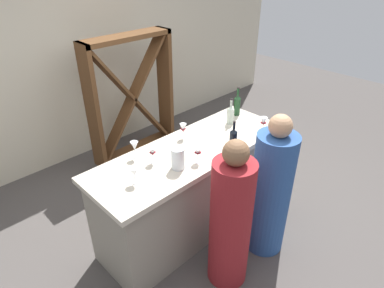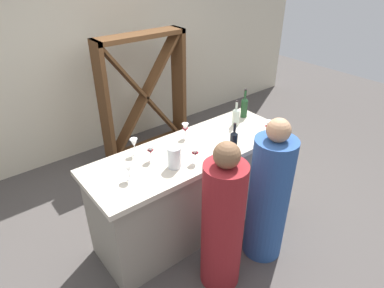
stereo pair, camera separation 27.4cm
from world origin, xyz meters
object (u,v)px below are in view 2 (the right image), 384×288
object	(u,v)px
wine_bottle_second_left_clear_pale	(236,116)
wine_glass_far_center	(185,128)
wine_rack	(144,96)
wine_glass_far_left	(150,150)
wine_glass_near_left	(268,125)
water_pitcher	(174,157)
wine_glass_near_right	(129,169)
person_center_guest	(223,224)
wine_glass_near_center	(195,152)
person_left_guest	(269,197)
wine_bottle_center_olive_green	(244,106)
wine_bottle_leftmost_near_black	(234,140)
wine_glass_far_right	(134,143)

from	to	relation	value
wine_bottle_second_left_clear_pale	wine_glass_far_center	size ratio (longest dim) A/B	1.82
wine_rack	wine_glass_far_left	bearing A→B (deg)	-119.25
wine_glass_near_left	water_pitcher	xyz separation A→B (m)	(-1.07, 0.11, -0.01)
wine_glass_near_right	person_center_guest	distance (m)	0.89
wine_glass_near_center	water_pitcher	world-z (taller)	water_pitcher
wine_bottle_second_left_clear_pale	wine_glass_near_center	world-z (taller)	wine_bottle_second_left_clear_pale
water_pitcher	wine_rack	bearing A→B (deg)	66.41
wine_bottle_second_left_clear_pale	wine_glass_near_center	size ratio (longest dim) A/B	1.99
wine_bottle_second_left_clear_pale	water_pitcher	size ratio (longest dim) A/B	1.45
water_pitcher	person_left_guest	world-z (taller)	person_left_guest
wine_glass_near_left	person_center_guest	xyz separation A→B (m)	(-0.99, -0.43, -0.41)
wine_rack	wine_glass_far_left	distance (m)	1.82
wine_rack	wine_bottle_second_left_clear_pale	bearing A→B (deg)	-83.26
wine_bottle_center_olive_green	water_pitcher	xyz separation A→B (m)	(-1.18, -0.32, -0.03)
wine_bottle_leftmost_near_black	wine_glass_far_left	distance (m)	0.77
wine_bottle_center_olive_green	wine_glass_far_left	distance (m)	1.29
wine_glass_near_right	water_pitcher	world-z (taller)	water_pitcher
wine_rack	wine_bottle_center_olive_green	bearing A→B (deg)	-74.76
wine_bottle_center_olive_green	wine_glass_near_left	size ratio (longest dim) A/B	2.13
wine_bottle_center_olive_green	wine_glass_near_left	world-z (taller)	wine_bottle_center_olive_green
wine_rack	wine_bottle_second_left_clear_pale	distance (m)	1.59
wine_glass_near_left	wine_glass_far_right	bearing A→B (deg)	157.55
wine_rack	wine_bottle_second_left_clear_pale	xyz separation A→B (m)	(0.18, -1.56, 0.23)
wine_bottle_center_olive_green	wine_glass_far_right	size ratio (longest dim) A/B	2.06
wine_glass_far_center	wine_bottle_center_olive_green	bearing A→B (deg)	-2.25
wine_glass_near_right	person_left_guest	world-z (taller)	person_left_guest
water_pitcher	wine_bottle_leftmost_near_black	bearing A→B (deg)	-10.44
wine_glass_near_right	wine_bottle_second_left_clear_pale	bearing A→B (deg)	6.10
wine_glass_far_right	water_pitcher	xyz separation A→B (m)	(0.16, -0.40, -0.02)
wine_bottle_leftmost_near_black	wine_glass_near_left	distance (m)	0.48
water_pitcher	person_center_guest	bearing A→B (deg)	-81.49
wine_glass_near_right	person_center_guest	world-z (taller)	person_center_guest
wine_rack	wine_glass_far_left	size ratio (longest dim) A/B	11.16
wine_bottle_second_left_clear_pale	wine_rack	bearing A→B (deg)	96.74
wine_rack	wine_glass_near_center	size ratio (longest dim) A/B	11.77
wine_bottle_leftmost_near_black	person_left_guest	size ratio (longest dim) A/B	0.19
wine_bottle_center_olive_green	wine_glass_far_center	distance (m)	0.80
wine_glass_far_center	water_pitcher	size ratio (longest dim) A/B	0.80
wine_bottle_second_left_clear_pale	wine_bottle_center_olive_green	size ratio (longest dim) A/B	0.86
wine_glass_far_left	wine_bottle_leftmost_near_black	bearing A→B (deg)	-25.22
wine_glass_near_right	person_left_guest	size ratio (longest dim) A/B	0.10
wine_rack	wine_bottle_leftmost_near_black	size ratio (longest dim) A/B	6.05
wine_bottle_leftmost_near_black	wine_bottle_center_olive_green	xyz separation A→B (m)	(0.59, 0.43, 0.02)
wine_bottle_leftmost_near_black	wine_glass_far_center	xyz separation A→B (m)	(-0.21, 0.46, -0.00)
wine_rack	water_pitcher	size ratio (longest dim) A/B	8.60
wine_rack	wine_bottle_center_olive_green	world-z (taller)	wine_rack
wine_bottle_center_olive_green	wine_glass_near_right	size ratio (longest dim) A/B	2.29
wine_glass_near_left	wine_glass_far_right	xyz separation A→B (m)	(-1.23, 0.51, 0.01)
wine_glass_near_center	person_center_guest	world-z (taller)	person_center_guest
wine_bottle_leftmost_near_black	water_pitcher	world-z (taller)	wine_bottle_leftmost_near_black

